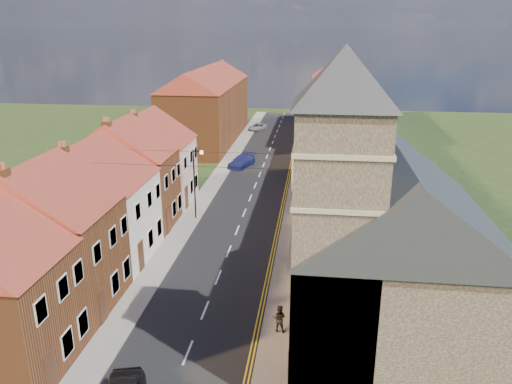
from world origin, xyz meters
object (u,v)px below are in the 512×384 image
(church, at_px, (382,246))
(pedestrian_right, at_px, (279,318))
(car_far, at_px, (242,161))
(lamppost, at_px, (195,180))
(car_distant, at_px, (257,127))

(church, xyz_separation_m, pedestrian_right, (-4.89, 0.98, -4.99))
(car_far, relative_size, pedestrian_right, 2.95)
(car_far, bearing_deg, pedestrian_right, -59.43)
(lamppost, bearing_deg, church, -51.70)
(lamppost, relative_size, car_distant, 1.53)
(lamppost, relative_size, pedestrian_right, 3.89)
(car_far, bearing_deg, car_distant, 110.35)
(car_distant, height_order, pedestrian_right, pedestrian_right)
(lamppost, bearing_deg, car_far, 85.51)
(lamppost, height_order, car_far, lamppost)
(car_distant, bearing_deg, lamppost, -71.90)
(church, relative_size, lamppost, 2.53)
(car_far, bearing_deg, church, -52.04)
(church, height_order, car_far, church)
(church, relative_size, car_far, 3.35)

